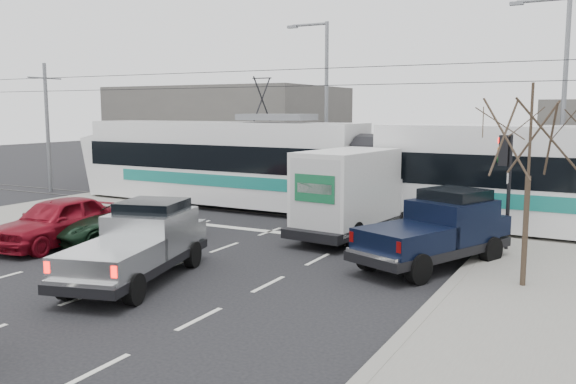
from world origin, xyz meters
The scene contains 14 objects.
ground centered at (0.00, 0.00, 0.00)m, with size 120.00×120.00×0.00m, color black.
rails centered at (0.00, 10.00, 0.01)m, with size 60.00×1.60×0.03m, color #33302D.
building_left centered at (-14.00, 22.00, 3.00)m, with size 14.00×10.00×6.00m, color #645F5A.
bare_tree centered at (7.60, 2.50, 3.79)m, with size 2.40×2.40×5.00m.
traffic_signal centered at (6.47, 6.50, 2.74)m, with size 0.44×0.44×3.60m.
street_lamp_near centered at (7.31, 14.00, 5.11)m, with size 2.38×0.25×9.00m.
street_lamp_far centered at (-4.19, 16.00, 5.11)m, with size 2.38×0.25×9.00m.
catenary centered at (0.00, 10.00, 3.88)m, with size 60.00×0.20×7.00m.
tram centered at (0.76, 9.92, 2.08)m, with size 28.85×3.76×5.87m.
silver_pickup centered at (-1.58, -1.10, 1.00)m, with size 3.21×5.83×2.01m.
box_truck centered at (1.37, 6.70, 1.54)m, with size 2.82×6.42×3.11m.
navy_pickup centered at (5.10, 4.00, 1.08)m, with size 3.76×5.51×2.19m.
green_car centered at (-5.25, 2.16, 0.67)m, with size 2.23×4.83×1.34m, color black.
red_car centered at (-6.83, 0.71, 0.81)m, with size 1.92×4.78×1.63m, color maroon.
Camera 1 is at (9.39, -13.30, 4.50)m, focal length 38.00 mm.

